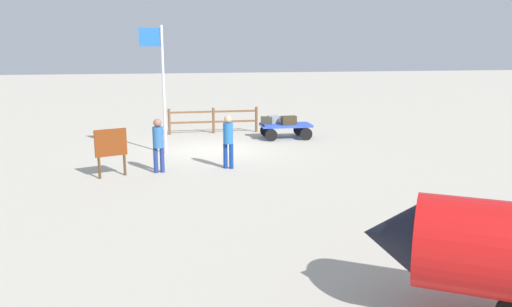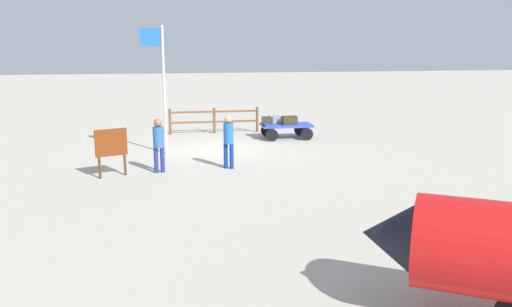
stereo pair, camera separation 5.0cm
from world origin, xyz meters
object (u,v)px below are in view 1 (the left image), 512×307
at_px(suitcase_dark, 273,120).
at_px(suitcase_olive, 289,120).
at_px(suitcase_grey, 266,120).
at_px(flagpole, 160,78).
at_px(worker_trailing, 228,138).
at_px(signboard, 111,146).
at_px(worker_lead, 158,141).
at_px(luggage_cart, 285,128).
at_px(suitcase_navy, 286,120).

distance_m(suitcase_dark, suitcase_olive, 0.74).
bearing_deg(suitcase_dark, suitcase_grey, 10.75).
relative_size(suitcase_dark, flagpole, 0.10).
xyz_separation_m(suitcase_dark, worker_trailing, (2.77, 5.37, 0.22)).
relative_size(suitcase_grey, signboard, 0.37).
bearing_deg(suitcase_dark, worker_lead, 47.63).
bearing_deg(suitcase_olive, flagpole, 20.89).
bearing_deg(worker_trailing, flagpole, -54.11).
height_order(luggage_cart, worker_lead, worker_lead).
bearing_deg(worker_trailing, suitcase_dark, -117.31).
height_order(worker_trailing, flagpole, flagpole).
distance_m(worker_lead, signboard, 1.44).
height_order(suitcase_grey, signboard, signboard).
height_order(luggage_cart, worker_trailing, worker_trailing).
bearing_deg(signboard, luggage_cart, -141.55).
xyz_separation_m(suitcase_navy, signboard, (6.94, 5.54, 0.18)).
bearing_deg(worker_trailing, suitcase_navy, -122.71).
bearing_deg(suitcase_olive, worker_lead, 41.94).
height_order(suitcase_dark, worker_trailing, worker_trailing).
relative_size(suitcase_olive, worker_trailing, 0.37).
xyz_separation_m(luggage_cart, suitcase_navy, (-0.07, -0.09, 0.31)).
distance_m(suitcase_olive, signboard, 8.77).
relative_size(suitcase_grey, worker_lead, 0.32).
bearing_deg(suitcase_olive, luggage_cart, -53.90).
bearing_deg(worker_lead, worker_trailing, -177.02).
distance_m(luggage_cart, suitcase_navy, 0.33).
bearing_deg(worker_lead, luggage_cart, -136.61).
bearing_deg(worker_lead, suitcase_grey, -130.81).
distance_m(flagpole, signboard, 4.05).
bearing_deg(suitcase_grey, luggage_cart, 161.88).
bearing_deg(flagpole, suitcase_navy, -156.70).
bearing_deg(suitcase_dark, suitcase_olive, 140.64).
bearing_deg(suitcase_navy, suitcase_dark, -23.25).
relative_size(worker_lead, signboard, 1.16).
distance_m(suitcase_navy, worker_trailing, 6.11).
bearing_deg(worker_trailing, suitcase_olive, -124.37).
bearing_deg(suitcase_grey, suitcase_navy, 168.89).
distance_m(suitcase_olive, flagpole, 6.11).
relative_size(luggage_cart, suitcase_dark, 4.90).
distance_m(suitcase_dark, signboard, 8.63).
distance_m(suitcase_grey, worker_trailing, 5.85).
xyz_separation_m(luggage_cart, worker_lead, (5.46, 5.16, 0.54)).
relative_size(suitcase_olive, suitcase_grey, 1.21).
relative_size(worker_lead, flagpole, 0.37).
bearing_deg(suitcase_dark, flagpole, 27.70).
bearing_deg(signboard, flagpole, -116.11).
xyz_separation_m(suitcase_grey, signboard, (6.09, 5.71, 0.18)).
bearing_deg(worker_trailing, suitcase_grey, -114.80).
relative_size(suitcase_dark, worker_lead, 0.26).
relative_size(suitcase_navy, worker_lead, 0.33).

